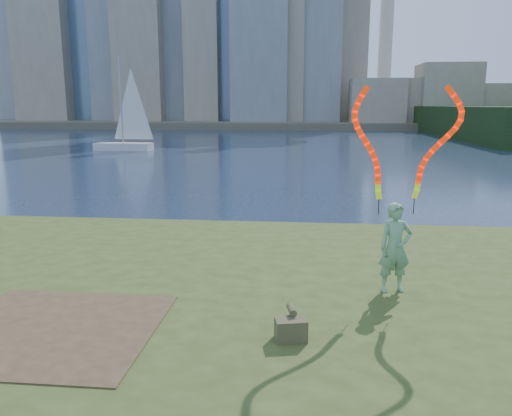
# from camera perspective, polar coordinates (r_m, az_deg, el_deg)

# --- Properties ---
(ground) EXTENTS (320.00, 320.00, 0.00)m
(ground) POSITION_cam_1_polar(r_m,az_deg,el_deg) (10.96, -3.44, -10.83)
(ground) COLOR #18243C
(ground) RESTS_ON ground
(grassy_knoll) EXTENTS (20.00, 18.00, 0.80)m
(grassy_knoll) POSITION_cam_1_polar(r_m,az_deg,el_deg) (8.77, -5.89, -14.47)
(grassy_knoll) COLOR #354318
(grassy_knoll) RESTS_ON ground
(dirt_patch) EXTENTS (3.20, 3.00, 0.02)m
(dirt_patch) POSITION_cam_1_polar(r_m,az_deg,el_deg) (8.51, -22.30, -12.68)
(dirt_patch) COLOR #47331E
(dirt_patch) RESTS_ON grassy_knoll
(far_shore) EXTENTS (320.00, 40.00, 1.20)m
(far_shore) POSITION_cam_1_polar(r_m,az_deg,el_deg) (105.07, 4.83, 9.69)
(far_shore) COLOR #514C3B
(far_shore) RESTS_ON ground
(woman_with_ribbons) EXTENTS (2.03, 0.60, 4.05)m
(woman_with_ribbons) POSITION_cam_1_polar(r_m,az_deg,el_deg) (9.39, 15.77, -1.00)
(woman_with_ribbons) COLOR #1F732B
(woman_with_ribbons) RESTS_ON grassy_knoll
(canvas_bag) EXTENTS (0.51, 0.57, 0.43)m
(canvas_bag) POSITION_cam_1_polar(r_m,az_deg,el_deg) (7.56, 4.01, -13.51)
(canvas_bag) COLOR #494427
(canvas_bag) RESTS_ON grassy_knoll
(sailboat) EXTENTS (5.71, 2.02, 8.61)m
(sailboat) POSITION_cam_1_polar(r_m,az_deg,el_deg) (48.68, -14.65, 8.12)
(sailboat) COLOR silver
(sailboat) RESTS_ON ground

